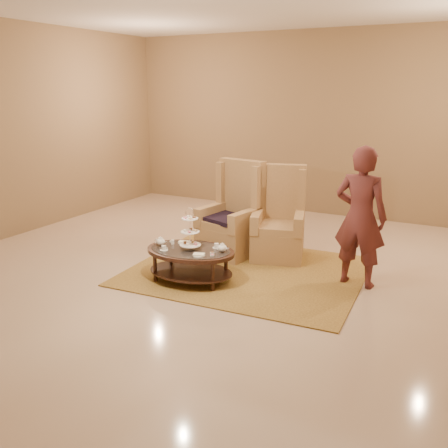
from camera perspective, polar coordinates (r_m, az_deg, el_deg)
The scene contains 9 objects.
ground at distance 6.72m, azimuth -0.44°, elevation -6.01°, with size 8.00×8.00×0.00m, color beige.
ceiling at distance 6.72m, azimuth -0.44°, elevation -6.01°, with size 8.00×8.00×0.02m, color beige.
wall_back at distance 9.98m, azimuth 10.63°, elevation 11.14°, with size 8.00×0.04×3.50m, color olive.
wall_left at distance 8.90m, azimuth -24.17°, elevation 9.57°, with size 0.04×8.00×3.50m, color olive.
rug at distance 6.89m, azimuth 2.67°, elevation -5.39°, with size 3.19×2.71×0.02m.
tea_table at distance 6.45m, azimuth -3.85°, elevation -3.57°, with size 1.24×0.91×0.99m.
armchair_left at distance 7.49m, azimuth 1.06°, elevation 0.10°, with size 0.87×0.90×1.41m.
armchair_right at distance 7.39m, azimuth 6.25°, elevation -0.36°, with size 0.92×0.94×1.36m.
person at distance 6.41m, azimuth 15.31°, elevation 0.75°, with size 0.68×0.47×1.79m.
Camera 1 is at (2.95, -5.51, 2.46)m, focal length 40.00 mm.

